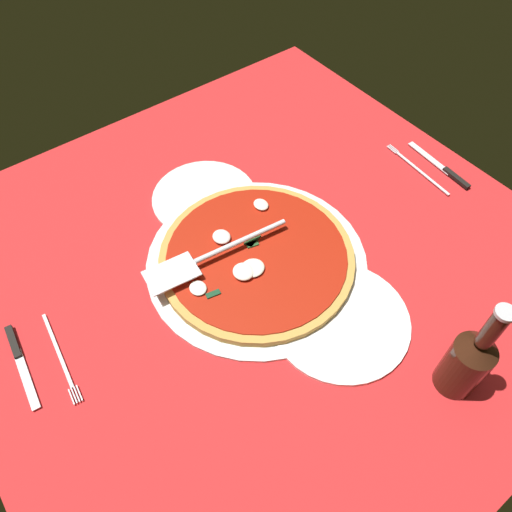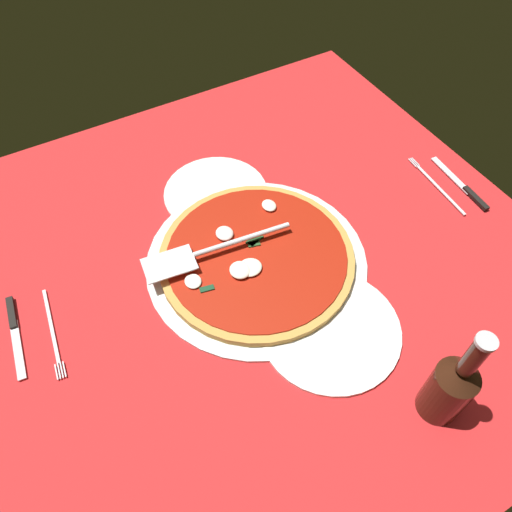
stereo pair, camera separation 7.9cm
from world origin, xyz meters
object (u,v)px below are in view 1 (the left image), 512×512
object	(u,v)px
place_setting_far	(431,170)
pizza	(255,256)
pizza_server	(209,256)
dinner_plate_right	(340,320)
place_setting_near	(40,359)
beer_bottle	(468,361)
dinner_plate_left	(204,198)

from	to	relation	value
place_setting_far	pizza	bearing A→B (deg)	90.00
pizza	pizza_server	bearing A→B (deg)	-115.03
place_setting_far	dinner_plate_right	bearing A→B (deg)	114.88
place_setting_near	place_setting_far	xyz separation A→B (cm)	(9.28, 89.28, 0.00)
place_setting_near	beer_bottle	size ratio (longest dim) A/B	0.90
pizza	beer_bottle	bearing A→B (deg)	15.40
beer_bottle	pizza	bearing A→B (deg)	-164.60
pizza_server	place_setting_near	xyz separation A→B (cm)	(-1.89, -33.83, -4.04)
place_setting_near	pizza_server	bearing A→B (deg)	92.85
pizza_server	place_setting_far	distance (cm)	56.08
place_setting_far	beer_bottle	world-z (taller)	beer_bottle
dinner_plate_left	place_setting_near	world-z (taller)	place_setting_near
pizza_server	beer_bottle	bearing A→B (deg)	120.50
dinner_plate_right	place_setting_near	world-z (taller)	place_setting_near
dinner_plate_left	pizza_server	distance (cm)	19.37
pizza	pizza_server	distance (cm)	9.31
beer_bottle	place_setting_far	bearing A→B (deg)	134.58
dinner_plate_right	pizza_server	distance (cm)	26.81
place_setting_far	beer_bottle	size ratio (longest dim) A/B	0.95
place_setting_near	dinner_plate_left	bearing A→B (deg)	114.57
pizza	dinner_plate_left	bearing A→B (deg)	175.97
place_setting_near	beer_bottle	xyz separation A→B (cm)	(45.22, 52.81, 7.66)
dinner_plate_right	place_setting_far	world-z (taller)	place_setting_far
place_setting_far	beer_bottle	xyz separation A→B (cm)	(35.93, -36.46, 7.65)
place_setting_near	place_setting_far	world-z (taller)	same
dinner_plate_left	beer_bottle	xyz separation A→B (cm)	(59.74, 9.47, 7.51)
dinner_plate_right	place_setting_near	xyz separation A→B (cm)	(-25.52, -45.89, -0.15)
pizza_server	place_setting_near	bearing A→B (deg)	3.64
dinner_plate_left	dinner_plate_right	distance (cm)	40.12
pizza	place_setting_near	world-z (taller)	pizza
dinner_plate_left	pizza_server	bearing A→B (deg)	-30.11
dinner_plate_right	pizza	xyz separation A→B (cm)	(-19.84, -3.96, 1.29)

